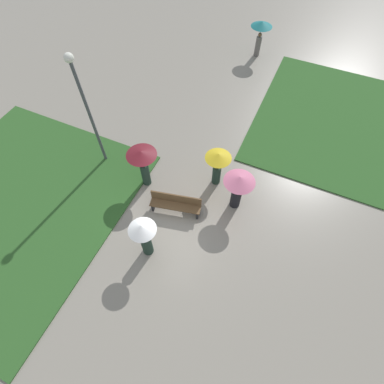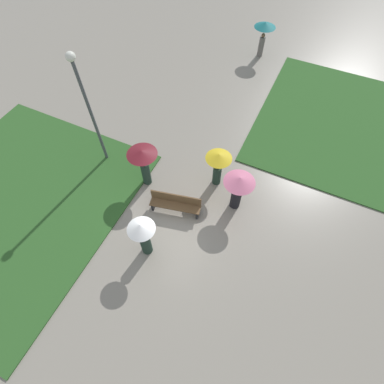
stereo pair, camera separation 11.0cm
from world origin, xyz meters
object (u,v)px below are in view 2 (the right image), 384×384
(crowd_person_yellow, at_px, (218,163))
(crowd_person_white, at_px, (143,234))
(crowd_person_maroon, at_px, (143,161))
(crowd_person_pink, at_px, (239,186))
(lamp_post, at_px, (86,101))
(park_bench, at_px, (176,203))
(lone_walker_mid_plaza, at_px, (264,30))

(crowd_person_yellow, distance_m, crowd_person_white, 4.03)
(crowd_person_maroon, relative_size, crowd_person_yellow, 1.11)
(crowd_person_maroon, relative_size, crowd_person_white, 0.99)
(crowd_person_maroon, distance_m, crowd_person_pink, 3.74)
(lamp_post, xyz_separation_m, crowd_person_yellow, (4.90, 0.86, -1.91))
(park_bench, xyz_separation_m, lone_walker_mid_plaza, (-0.33, 11.53, 1.04))
(park_bench, xyz_separation_m, crowd_person_pink, (2.01, 1.19, 0.85))
(crowd_person_white, bearing_deg, crowd_person_yellow, -96.27)
(park_bench, bearing_deg, crowd_person_white, -107.59)
(lamp_post, xyz_separation_m, crowd_person_maroon, (2.29, -0.36, -1.78))
(crowd_person_pink, xyz_separation_m, lone_walker_mid_plaza, (-2.34, 10.34, 0.19))
(park_bench, bearing_deg, crowd_person_pink, 17.70)
(park_bench, xyz_separation_m, crowd_person_maroon, (-1.69, 0.70, 0.91))
(lamp_post, height_order, crowd_person_yellow, lamp_post)
(park_bench, relative_size, crowd_person_yellow, 1.14)
(crowd_person_maroon, distance_m, crowd_person_white, 3.07)
(crowd_person_pink, distance_m, crowd_person_white, 3.83)
(lamp_post, xyz_separation_m, crowd_person_white, (3.82, -3.02, -1.85))
(crowd_person_yellow, bearing_deg, crowd_person_pink, -130.52)
(lamp_post, relative_size, crowd_person_yellow, 2.86)
(lamp_post, bearing_deg, crowd_person_white, -38.36)
(lamp_post, distance_m, crowd_person_pink, 6.27)
(lamp_post, distance_m, crowd_person_maroon, 2.92)
(lamp_post, bearing_deg, park_bench, -14.88)
(crowd_person_yellow, relative_size, lone_walker_mid_plaza, 0.91)
(crowd_person_pink, bearing_deg, lamp_post, 95.61)
(crowd_person_yellow, height_order, crowd_person_white, crowd_person_white)
(crowd_person_maroon, distance_m, crowd_person_yellow, 2.88)
(crowd_person_pink, bearing_deg, crowd_person_yellow, 60.59)
(crowd_person_maroon, height_order, crowd_person_yellow, crowd_person_maroon)
(crowd_person_white, bearing_deg, lamp_post, -29.14)
(crowd_person_maroon, distance_m, lone_walker_mid_plaza, 10.91)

